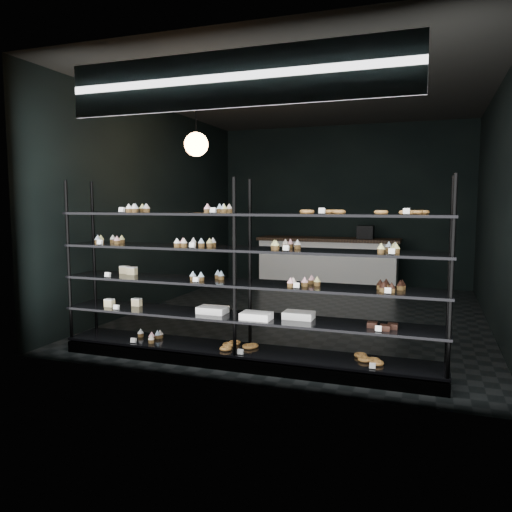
# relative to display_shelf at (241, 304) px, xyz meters

# --- Properties ---
(room) EXTENTS (5.01, 6.01, 3.20)m
(room) POSITION_rel_display_shelf_xyz_m (0.10, 2.45, 0.97)
(room) COLOR black
(room) RESTS_ON ground
(display_shelf) EXTENTS (4.00, 0.50, 1.91)m
(display_shelf) POSITION_rel_display_shelf_xyz_m (0.00, 0.00, 0.00)
(display_shelf) COLOR black
(display_shelf) RESTS_ON room
(signage) EXTENTS (3.30, 0.05, 0.50)m
(signage) POSITION_rel_display_shelf_xyz_m (0.10, -0.48, 2.12)
(signage) COLOR #0E1046
(signage) RESTS_ON room
(pendant_lamp) EXTENTS (0.32, 0.32, 0.89)m
(pendant_lamp) POSITION_rel_display_shelf_xyz_m (-1.23, 1.52, 1.82)
(pendant_lamp) COLOR black
(pendant_lamp) RESTS_ON room
(service_counter) EXTENTS (2.75, 0.65, 1.23)m
(service_counter) POSITION_rel_display_shelf_xyz_m (-0.08, 4.95, -0.13)
(service_counter) COLOR silver
(service_counter) RESTS_ON room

